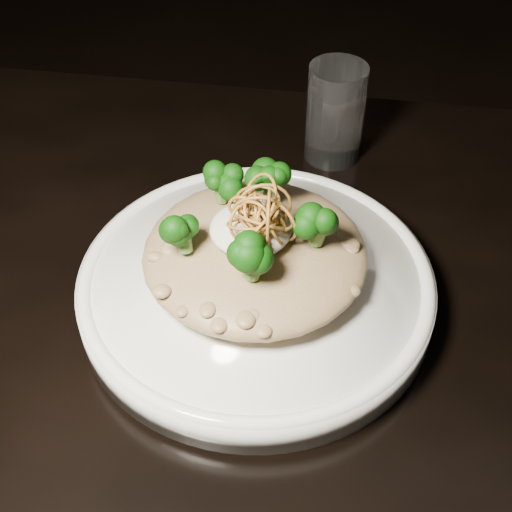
{
  "coord_description": "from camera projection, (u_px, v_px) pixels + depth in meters",
  "views": [
    {
      "loc": [
        -0.03,
        -0.37,
        1.22
      ],
      "look_at": [
        -0.09,
        0.05,
        0.81
      ],
      "focal_mm": 50.0,
      "sensor_mm": 36.0,
      "label": 1
    }
  ],
  "objects": [
    {
      "name": "plate",
      "position": [
        256.0,
        288.0,
        0.62
      ],
      "size": [
        0.3,
        0.3,
        0.03
      ],
      "primitive_type": "cylinder",
      "color": "white",
      "rests_on": "table"
    },
    {
      "name": "broccoli",
      "position": [
        251.0,
        216.0,
        0.56
      ],
      "size": [
        0.13,
        0.13,
        0.05
      ],
      "primitive_type": null,
      "color": "black",
      "rests_on": "risotto"
    },
    {
      "name": "cheese",
      "position": [
        251.0,
        229.0,
        0.57
      ],
      "size": [
        0.07,
        0.07,
        0.02
      ],
      "primitive_type": "ellipsoid",
      "color": "silver",
      "rests_on": "risotto"
    },
    {
      "name": "shallots",
      "position": [
        259.0,
        207.0,
        0.55
      ],
      "size": [
        0.06,
        0.06,
        0.04
      ],
      "primitive_type": null,
      "color": "brown",
      "rests_on": "cheese"
    },
    {
      "name": "drinking_glass",
      "position": [
        335.0,
        113.0,
        0.75
      ],
      "size": [
        0.08,
        0.08,
        0.11
      ],
      "primitive_type": "cylinder",
      "rotation": [
        0.0,
        0.0,
        -0.42
      ],
      "color": "white",
      "rests_on": "table"
    },
    {
      "name": "table",
      "position": [
        350.0,
        415.0,
        0.64
      ],
      "size": [
        1.1,
        0.8,
        0.75
      ],
      "color": "black",
      "rests_on": "ground"
    },
    {
      "name": "risotto",
      "position": [
        255.0,
        253.0,
        0.6
      ],
      "size": [
        0.19,
        0.19,
        0.04
      ],
      "primitive_type": "ellipsoid",
      "color": "brown",
      "rests_on": "plate"
    }
  ]
}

